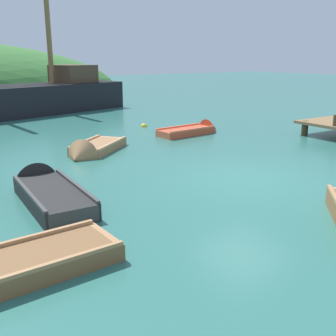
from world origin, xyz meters
TOP-DOWN VIEW (x-y plane):
  - ground_plane at (0.00, 0.00)m, footprint 120.00×120.00m
  - sailing_ship at (-1.46, 16.84)m, footprint 14.85×6.70m
  - rowboat_outer_right at (-5.16, 1.44)m, footprint 1.24×3.70m
  - rowboat_outer_left at (-2.42, 5.20)m, footprint 3.09×2.88m
  - rowboat_near_dock at (2.99, 6.34)m, footprint 3.25×1.30m
  - buoy_yellow at (1.97, 9.12)m, footprint 0.33×0.33m

SIDE VIEW (x-z plane):
  - ground_plane at x=0.00m, z-range 0.00..0.00m
  - buoy_yellow at x=1.97m, z-range -0.17..0.17m
  - rowboat_outer_left at x=-2.42m, z-range -0.49..0.65m
  - rowboat_near_dock at x=2.99m, z-range -0.40..0.57m
  - rowboat_outer_right at x=-5.16m, z-range -0.42..0.69m
  - sailing_ship at x=-1.46m, z-range -4.62..5.89m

